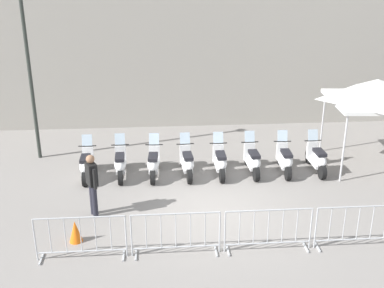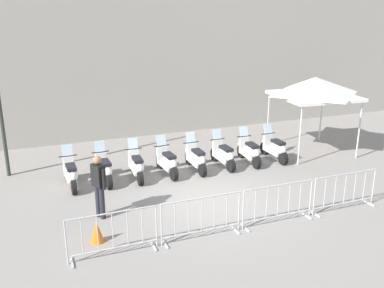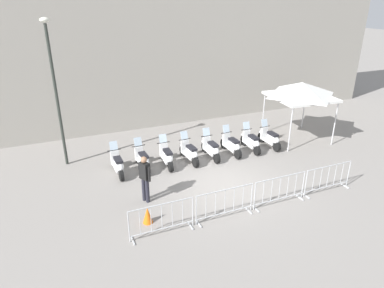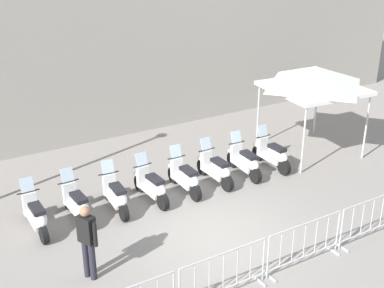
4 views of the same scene
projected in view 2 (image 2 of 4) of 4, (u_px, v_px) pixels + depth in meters
The scene contains 17 objects.
ground_plane at pixel (209, 199), 12.47m from camera, with size 120.00×120.00×0.00m, color gray.
building_facade at pixel (132, 1), 18.20m from camera, with size 28.00×2.40×11.32m, color #9E998E.
motorcycle_0 at pixel (71, 174), 13.17m from camera, with size 0.56×1.73×1.24m.
motorcycle_1 at pixel (105, 169), 13.55m from camera, with size 0.59×1.72×1.24m.
motorcycle_2 at pixel (137, 166), 13.85m from camera, with size 0.56×1.72×1.24m.
motorcycle_3 at pixel (168, 162), 14.20m from camera, with size 0.61×1.72×1.24m.
motorcycle_4 at pixel (196, 158), 14.55m from camera, with size 0.56×1.73×1.24m.
motorcycle_5 at pixel (224, 155), 14.93m from camera, with size 0.58×1.73×1.24m.
motorcycle_6 at pixel (250, 151), 15.28m from camera, with size 0.56×1.72×1.24m.
motorcycle_7 at pixel (275, 148), 15.64m from camera, with size 0.56×1.73×1.24m.
barrier_segment_0 at pixel (113, 234), 9.46m from camera, with size 2.04×0.59×1.07m.
barrier_segment_1 at pixel (202, 218), 10.21m from camera, with size 2.04×0.59×1.07m.
barrier_segment_2 at pixel (278, 204), 10.96m from camera, with size 2.04×0.59×1.07m.
barrier_segment_3 at pixel (345, 192), 11.70m from camera, with size 2.04×0.59×1.07m.
officer_near_row_end at pixel (99, 183), 11.09m from camera, with size 0.37×0.48×1.73m.
canopy_tent at pixel (315, 88), 16.02m from camera, with size 2.73×2.73×2.91m.
traffic_cone at pixel (97, 232), 10.08m from camera, with size 0.32×0.32×0.55m, color orange.
Camera 2 is at (-3.83, -10.77, 5.26)m, focal length 39.89 mm.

